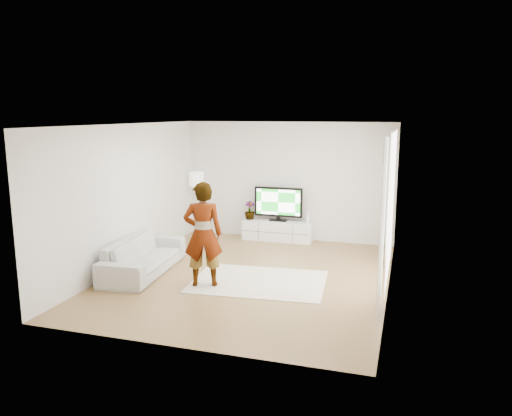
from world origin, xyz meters
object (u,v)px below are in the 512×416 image
(television, at_px, (278,203))
(media_console, at_px, (278,231))
(player, at_px, (203,234))
(floor_lamp, at_px, (197,182))
(rug, at_px, (259,281))
(sofa, at_px, (143,256))

(television, bearing_deg, media_console, -90.00)
(media_console, bearing_deg, television, 90.00)
(player, bearing_deg, floor_lamp, -85.19)
(television, relative_size, player, 0.63)
(rug, distance_m, player, 1.36)
(rug, height_order, player, player)
(rug, bearing_deg, floor_lamp, 130.67)
(media_console, height_order, rug, media_console)
(television, bearing_deg, player, -97.18)
(sofa, bearing_deg, television, -35.59)
(media_console, height_order, player, player)
(television, xyz_separation_m, sofa, (-1.83, -3.15, -0.58))
(television, distance_m, player, 3.53)
(player, distance_m, sofa, 1.56)
(media_console, height_order, sofa, sofa)
(floor_lamp, bearing_deg, sofa, -86.44)
(player, bearing_deg, rug, -172.24)
(media_console, xyz_separation_m, sofa, (-1.83, -3.12, 0.09))
(player, relative_size, sofa, 0.82)
(television, relative_size, sofa, 0.52)
(media_console, bearing_deg, sofa, -120.46)
(floor_lamp, bearing_deg, media_console, 4.38)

